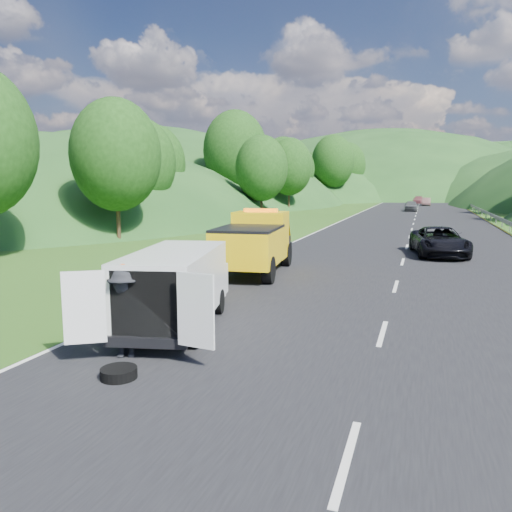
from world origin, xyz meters
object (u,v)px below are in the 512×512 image
(white_van, at_px, (177,284))
(worker, at_px, (126,357))
(tow_truck, at_px, (255,242))
(suitcase, at_px, (152,282))
(child, at_px, (212,311))
(passing_suv, at_px, (438,256))
(spare_tire, at_px, (119,379))
(woman, at_px, (191,302))

(white_van, bearing_deg, worker, -102.14)
(tow_truck, relative_size, worker, 3.29)
(suitcase, bearing_deg, child, -32.33)
(passing_suv, bearing_deg, spare_tire, -116.30)
(tow_truck, distance_m, white_van, 8.16)
(worker, relative_size, spare_tire, 2.76)
(tow_truck, xyz_separation_m, passing_suv, (7.36, 7.76, -1.28))
(worker, bearing_deg, passing_suv, 44.90)
(worker, bearing_deg, woman, 75.40)
(child, relative_size, spare_tire, 1.36)
(woman, bearing_deg, child, -137.33)
(worker, bearing_deg, child, 62.53)
(tow_truck, distance_m, woman, 5.60)
(tow_truck, xyz_separation_m, woman, (-0.28, -5.44, -1.28))
(worker, distance_m, spare_tire, 1.23)
(woman, height_order, passing_suv, woman)
(child, height_order, passing_suv, passing_suv)
(suitcase, distance_m, passing_suv, 15.51)
(passing_suv, bearing_deg, white_van, -121.57)
(tow_truck, bearing_deg, passing_suv, 40.44)
(spare_tire, relative_size, passing_suv, 0.13)
(spare_tire, height_order, passing_suv, passing_suv)
(child, bearing_deg, suitcase, 158.30)
(woman, bearing_deg, spare_tire, -174.65)
(child, bearing_deg, white_van, -85.58)
(tow_truck, distance_m, suitcase, 5.03)
(tow_truck, relative_size, passing_suv, 1.20)
(suitcase, bearing_deg, woman, -28.02)
(spare_tire, bearing_deg, passing_suv, 72.31)
(woman, relative_size, child, 1.92)
(white_van, bearing_deg, child, 71.51)
(worker, height_order, spare_tire, worker)
(white_van, relative_size, suitcase, 9.66)
(tow_truck, height_order, white_van, tow_truck)
(spare_tire, bearing_deg, worker, 116.71)
(woman, xyz_separation_m, spare_tire, (1.47, -6.16, 0.00))
(spare_tire, distance_m, passing_suv, 20.32)
(suitcase, distance_m, spare_tire, 8.04)
(child, xyz_separation_m, suitcase, (-3.13, 1.98, 0.31))
(white_van, bearing_deg, passing_suv, 54.75)
(child, bearing_deg, tow_truck, 108.03)
(white_van, bearing_deg, suitcase, 115.63)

